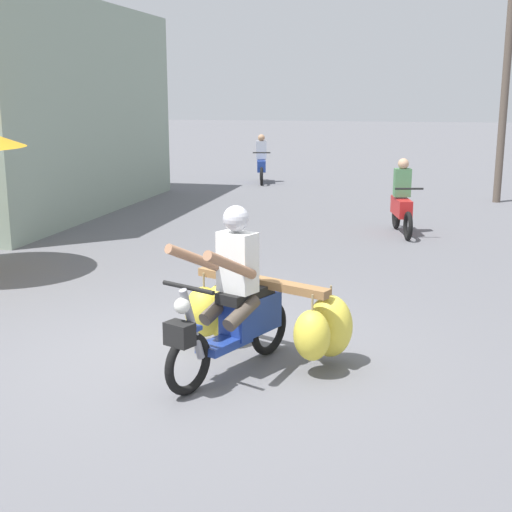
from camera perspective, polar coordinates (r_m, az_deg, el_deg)
name	(u,v)px	position (r m, az deg, el deg)	size (l,w,h in m)	color
ground_plane	(196,356)	(7.11, -4.90, -8.10)	(120.00, 120.00, 0.00)	slate
motorbike_main_loaded	(254,312)	(6.75, -0.13, -4.60)	(1.86, 1.71, 1.58)	black
motorbike_distant_ahead_left	(402,203)	(13.32, 11.76, 4.20)	(0.60, 1.60, 1.40)	black
motorbike_distant_ahead_right	(261,163)	(20.62, 0.43, 7.55)	(0.61, 1.59, 1.40)	black
shopfront_building	(23,110)	(16.41, -18.40, 11.22)	(3.86, 7.71, 4.43)	gray
utility_pole	(506,74)	(17.74, 19.66, 13.72)	(0.18, 0.18, 5.97)	brown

